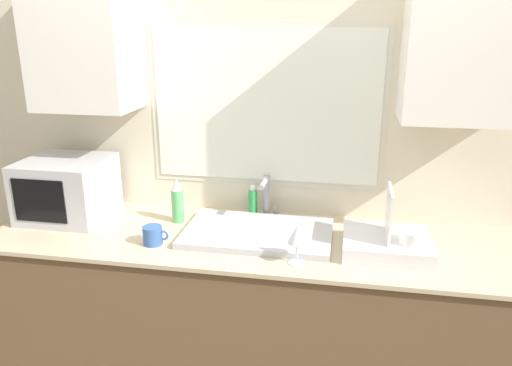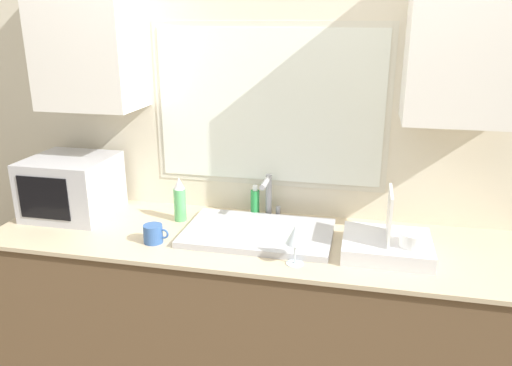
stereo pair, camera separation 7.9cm
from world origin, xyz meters
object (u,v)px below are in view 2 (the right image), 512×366
spray_bottle (180,200)px  dish_rack (389,244)px  microwave (72,186)px  mug_near_sink (153,234)px  wine_glass (295,236)px  faucet (269,193)px  soap_bottle (255,203)px

spray_bottle → dish_rack: bearing=-9.4°
microwave → mug_near_sink: size_ratio=3.42×
dish_rack → wine_glass: (-0.39, -0.18, 0.08)m
spray_bottle → wine_glass: size_ratio=1.30×
dish_rack → faucet: bearing=153.9°
dish_rack → wine_glass: 0.43m
soap_bottle → dish_rack: bearing=-24.4°
faucet → wine_glass: 0.51m
mug_near_sink → wine_glass: size_ratio=0.69×
spray_bottle → microwave: bearing=-176.6°
spray_bottle → wine_glass: 0.73m
dish_rack → soap_bottle: 0.73m
microwave → spray_bottle: size_ratio=1.81×
microwave → spray_bottle: microwave is taller
faucet → soap_bottle: (-0.07, 0.01, -0.06)m
microwave → wine_glass: 1.26m
wine_glass → microwave: bearing=165.5°
spray_bottle → soap_bottle: bearing=20.2°
wine_glass → dish_rack: bearing=25.1°
microwave → soap_bottle: (0.94, 0.17, -0.08)m
dish_rack → microwave: bearing=175.2°
faucet → dish_rack: size_ratio=0.60×
spray_bottle → soap_bottle: spray_bottle is taller
wine_glass → spray_bottle: bearing=151.3°
mug_near_sink → wine_glass: 0.67m
dish_rack → soap_bottle: bearing=155.6°
faucet → mug_near_sink: faucet is taller
spray_bottle → mug_near_sink: (-0.03, -0.28, -0.07)m
spray_bottle → soap_bottle: size_ratio=1.34×
soap_bottle → spray_bottle: bearing=-159.8°
dish_rack → spray_bottle: dish_rack is taller
faucet → spray_bottle: size_ratio=1.00×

